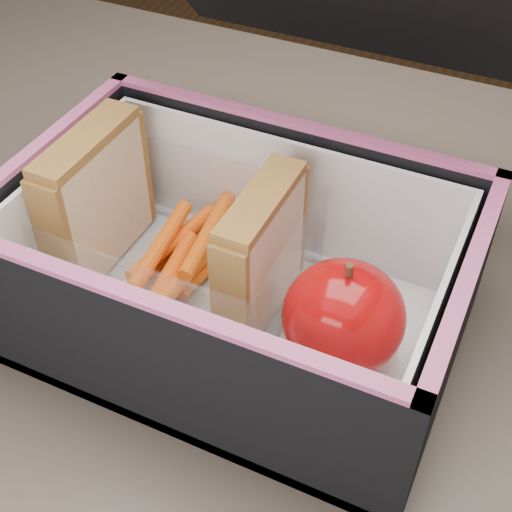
# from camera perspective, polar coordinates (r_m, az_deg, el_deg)

# --- Properties ---
(kitchen_table) EXTENTS (1.20, 0.80, 0.75)m
(kitchen_table) POSITION_cam_1_polar(r_m,az_deg,el_deg) (0.61, -3.72, -8.81)
(kitchen_table) COLOR #534740
(kitchen_table) RESTS_ON ground
(lunch_bag) EXTENTS (0.30, 0.33, 0.25)m
(lunch_bag) POSITION_cam_1_polar(r_m,az_deg,el_deg) (0.47, -1.33, -0.02)
(lunch_bag) COLOR black
(lunch_bag) RESTS_ON kitchen_table
(plastic_tub) EXTENTS (0.17, 0.12, 0.07)m
(plastic_tub) POSITION_cam_1_polar(r_m,az_deg,el_deg) (0.50, -6.32, 0.90)
(plastic_tub) COLOR white
(plastic_tub) RESTS_ON lunch_bag
(sandwich_left) EXTENTS (0.03, 0.10, 0.11)m
(sandwich_left) POSITION_cam_1_polar(r_m,az_deg,el_deg) (0.52, -12.68, 4.51)
(sandwich_left) COLOR #D5B58C
(sandwich_left) RESTS_ON plastic_tub
(sandwich_right) EXTENTS (0.02, 0.09, 0.10)m
(sandwich_right) POSITION_cam_1_polar(r_m,az_deg,el_deg) (0.47, 0.40, 0.12)
(sandwich_right) COLOR #D5B58C
(sandwich_right) RESTS_ON plastic_tub
(carrot_sticks) EXTENTS (0.06, 0.14, 0.03)m
(carrot_sticks) POSITION_cam_1_polar(r_m,az_deg,el_deg) (0.52, -5.89, -0.08)
(carrot_sticks) COLOR #F2440F
(carrot_sticks) RESTS_ON plastic_tub
(paper_napkin) EXTENTS (0.09, 0.09, 0.01)m
(paper_napkin) POSITION_cam_1_polar(r_m,az_deg,el_deg) (0.48, 7.04, -7.59)
(paper_napkin) COLOR white
(paper_napkin) RESTS_ON lunch_bag
(red_apple) EXTENTS (0.09, 0.09, 0.08)m
(red_apple) POSITION_cam_1_polar(r_m,az_deg,el_deg) (0.45, 7.01, -4.86)
(red_apple) COLOR #910B07
(red_apple) RESTS_ON paper_napkin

